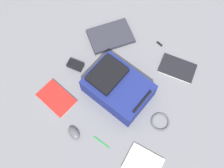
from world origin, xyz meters
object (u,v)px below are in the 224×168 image
at_px(backpack, 117,87).
at_px(pen_black, 101,142).
at_px(book_comic, 177,68).
at_px(book_manual, 143,164).
at_px(book_blue, 56,98).
at_px(usb_stick, 160,44).
at_px(laptop, 111,36).
at_px(computer_mouse, 74,133).
at_px(power_brick, 75,65).
at_px(cable_coil, 160,122).

bearing_deg(backpack, pen_black, 14.62).
xyz_separation_m(book_comic, book_manual, (0.76, 0.11, -0.00)).
distance_m(book_manual, pen_black, 0.31).
distance_m(book_blue, usb_stick, 0.92).
height_order(book_blue, pen_black, book_blue).
height_order(laptop, book_blue, laptop).
xyz_separation_m(laptop, book_manual, (0.74, 0.70, -0.01)).
bearing_deg(book_comic, book_blue, -43.67).
height_order(book_blue, book_manual, book_blue).
xyz_separation_m(computer_mouse, pen_black, (-0.05, 0.19, -0.02)).
relative_size(book_manual, computer_mouse, 2.37).
bearing_deg(book_comic, book_manual, 8.44).
distance_m(book_manual, computer_mouse, 0.51).
xyz_separation_m(laptop, book_comic, (-0.02, 0.59, -0.01)).
distance_m(backpack, power_brick, 0.39).
xyz_separation_m(book_blue, usb_stick, (-0.81, 0.43, -0.01)).
bearing_deg(book_manual, usb_stick, -159.44).
height_order(laptop, book_comic, laptop).
xyz_separation_m(book_comic, power_brick, (0.39, -0.68, 0.01)).
bearing_deg(usb_stick, power_brick, -42.08).
relative_size(laptop, usb_stick, 7.66).
relative_size(backpack, pen_black, 3.63).
relative_size(backpack, book_comic, 1.71).
xyz_separation_m(backpack, pen_black, (0.38, 0.10, -0.08)).
xyz_separation_m(computer_mouse, usb_stick, (-0.95, 0.18, -0.02)).
height_order(book_blue, usb_stick, book_blue).
relative_size(backpack, laptop, 1.16).
bearing_deg(book_manual, book_comic, -171.56).
bearing_deg(backpack, cable_coil, 83.83).
bearing_deg(book_blue, book_manual, 84.40).
distance_m(computer_mouse, power_brick, 0.53).
height_order(book_blue, cable_coil, book_blue).
distance_m(backpack, usb_stick, 0.54).
height_order(backpack, computer_mouse, backpack).
distance_m(backpack, cable_coil, 0.39).
distance_m(cable_coil, usb_stick, 0.64).
distance_m(laptop, cable_coil, 0.79).
bearing_deg(laptop, cable_coil, 57.72).
bearing_deg(book_blue, book_comic, 136.33).
xyz_separation_m(book_manual, cable_coil, (-0.31, -0.03, -0.00)).
relative_size(backpack, book_blue, 1.66).
xyz_separation_m(backpack, cable_coil, (0.04, 0.38, -0.08)).
distance_m(book_comic, cable_coil, 0.45).
xyz_separation_m(cable_coil, power_brick, (-0.06, -0.76, 0.01)).
relative_size(backpack, book_manual, 2.02).
bearing_deg(laptop, power_brick, -14.31).
bearing_deg(backpack, book_blue, -51.45).
height_order(book_comic, usb_stick, book_comic).
height_order(computer_mouse, power_brick, computer_mouse).
xyz_separation_m(power_brick, pen_black, (0.39, 0.48, -0.01)).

